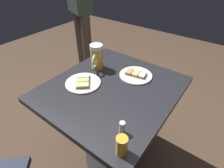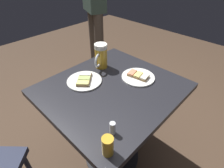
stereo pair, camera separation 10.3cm
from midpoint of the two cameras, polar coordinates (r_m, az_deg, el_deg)
The scene contains 8 objects.
ground_plane at distance 1.60m, azimuth -1.99°, elevation -22.18°, with size 6.00×6.00×0.00m, color #4C3828.
cafe_table at distance 1.15m, azimuth -2.59°, elevation -7.22°, with size 0.72×0.79×0.73m.
plate_near at distance 1.13m, azimuth 5.17°, elevation 2.91°, with size 0.21×0.21×0.03m.
plate_far at distance 1.09m, azimuth -12.13°, elevation 0.43°, with size 0.21×0.21×0.03m.
beer_mug at distance 1.19m, azimuth -7.57°, elevation 8.64°, with size 0.09×0.14×0.17m.
beer_glass_small at distance 0.71m, azimuth -1.21°, elevation -19.63°, with size 0.05×0.05×0.09m, color gold.
salt_shaker at distance 0.78m, azimuth -0.57°, elevation -14.22°, with size 0.03×0.03×0.06m, color silver.
patron_standing at distance 2.15m, azimuth -12.03°, elevation 24.56°, with size 0.36×0.29×1.62m.
Camera 1 is at (0.50, -0.66, 1.37)m, focal length 28.04 mm.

